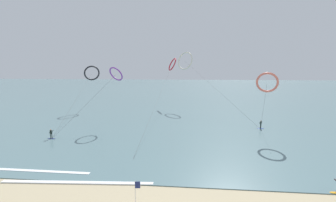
{
  "coord_description": "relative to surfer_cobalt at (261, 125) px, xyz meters",
  "views": [
    {
      "loc": [
        3.25,
        -13.67,
        12.15
      ],
      "look_at": [
        0.0,
        22.23,
        6.64
      ],
      "focal_mm": 23.45,
      "sensor_mm": 36.0,
      "label": 1
    }
  ],
  "objects": [
    {
      "name": "surfer_cobalt",
      "position": [
        0.0,
        0.0,
        0.0
      ],
      "size": [
        1.4,
        0.73,
        1.7
      ],
      "rotation": [
        0.0,
        0.0,
        0.89
      ],
      "color": "#2647B7",
      "rests_on": "ground"
    },
    {
      "name": "kite_violet",
      "position": [
        -29.47,
        0.58,
        9.99
      ],
      "size": [
        10.23,
        12.04,
        12.31
      ],
      "rotation": [
        0.0,
        0.0,
        2.65
      ],
      "color": "purple",
      "rests_on": "ground"
    },
    {
      "name": "beach_flag",
      "position": [
        -18.79,
        -27.16,
        1.02
      ],
      "size": [
        0.47,
        0.08,
        2.77
      ],
      "color": "silver",
      "rests_on": "ground"
    },
    {
      "name": "wave_crest_near",
      "position": [
        -26.18,
        -23.21,
        -0.76
      ],
      "size": [
        16.26,
        1.47,
        0.12
      ],
      "primitive_type": "cube",
      "rotation": [
        0.0,
        0.0,
        0.06
      ],
      "color": "white",
      "rests_on": "ground"
    },
    {
      "name": "wave_crest_mid",
      "position": [
        -32.3,
        -21.15,
        -0.76
      ],
      "size": [
        13.16,
        0.6,
        0.12
      ],
      "primitive_type": "cube",
      "rotation": [
        0.0,
        0.0,
        -0.01
      ],
      "color": "white",
      "rests_on": "ground"
    },
    {
      "name": "kite_charcoal",
      "position": [
        -41.79,
        16.5,
        9.76
      ],
      "size": [
        6.28,
        28.14,
        12.73
      ],
      "rotation": [
        0.0,
        0.0,
        3.72
      ],
      "color": "black",
      "rests_on": "ground"
    },
    {
      "name": "sea_water",
      "position": [
        -17.85,
        76.96,
        -0.78
      ],
      "size": [
        400.0,
        200.0,
        0.08
      ],
      "primitive_type": "cube",
      "color": "slate",
      "rests_on": "ground"
    },
    {
      "name": "kite_crimson",
      "position": [
        -19.58,
        26.21,
        12.29
      ],
      "size": [
        4.02,
        45.82,
        15.18
      ],
      "rotation": [
        0.0,
        0.0,
        5.11
      ],
      "color": "red",
      "rests_on": "ground"
    },
    {
      "name": "surfer_navy",
      "position": [
        -37.75,
        -9.77,
        0.0
      ],
      "size": [
        1.4,
        0.63,
        1.7
      ],
      "rotation": [
        0.0,
        0.0,
        1.38
      ],
      "color": "navy",
      "rests_on": "ground"
    },
    {
      "name": "kite_coral",
      "position": [
        -0.88,
        -4.5,
        8.77
      ],
      "size": [
        3.91,
        5.82,
        11.43
      ],
      "rotation": [
        0.0,
        0.0,
        2.75
      ],
      "color": "#EA7260",
      "rests_on": "ground"
    },
    {
      "name": "kite_ivory",
      "position": [
        -15.48,
        23.05,
        13.31
      ],
      "size": [
        18.13,
        25.42,
        16.85
      ],
      "rotation": [
        0.0,
        0.0,
        5.6
      ],
      "color": "silver",
      "rests_on": "ground"
    }
  ]
}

